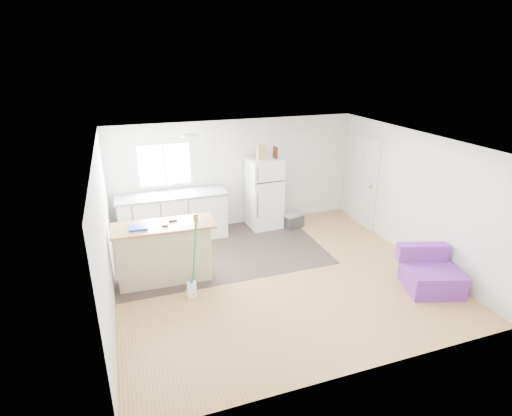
{
  "coord_description": "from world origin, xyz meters",
  "views": [
    {
      "loc": [
        -2.39,
        -5.76,
        3.69
      ],
      "look_at": [
        -0.15,
        0.7,
        1.05
      ],
      "focal_mm": 28.0,
      "sensor_mm": 36.0,
      "label": 1
    }
  ],
  "objects_px": {
    "cleaner_jug": "(192,290)",
    "red_cup": "(196,217)",
    "cooler": "(293,220)",
    "bottle_left": "(276,153)",
    "cardboard_box": "(262,153)",
    "kitchen_cabinets": "(173,216)",
    "bottle_right": "(274,152)",
    "purple_seat": "(430,274)",
    "peninsula": "(164,252)",
    "refrigerator": "(264,193)",
    "blue_tray": "(138,228)",
    "mop": "(191,283)"
  },
  "relations": [
    {
      "from": "cleaner_jug",
      "to": "red_cup",
      "type": "bearing_deg",
      "value": 74.59
    },
    {
      "from": "cooler",
      "to": "bottle_left",
      "type": "relative_size",
      "value": 2.08
    },
    {
      "from": "cleaner_jug",
      "to": "bottle_left",
      "type": "bearing_deg",
      "value": 48.11
    },
    {
      "from": "red_cup",
      "to": "cardboard_box",
      "type": "xyz_separation_m",
      "value": [
        1.76,
        1.57,
        0.64
      ]
    },
    {
      "from": "bottle_left",
      "to": "red_cup",
      "type": "bearing_deg",
      "value": -143.56
    },
    {
      "from": "kitchen_cabinets",
      "to": "bottle_right",
      "type": "height_order",
      "value": "bottle_right"
    },
    {
      "from": "cooler",
      "to": "purple_seat",
      "type": "height_order",
      "value": "purple_seat"
    },
    {
      "from": "peninsula",
      "to": "red_cup",
      "type": "xyz_separation_m",
      "value": [
        0.58,
        0.0,
        0.57
      ]
    },
    {
      "from": "refrigerator",
      "to": "blue_tray",
      "type": "bearing_deg",
      "value": -151.85
    },
    {
      "from": "cardboard_box",
      "to": "red_cup",
      "type": "bearing_deg",
      "value": -138.2
    },
    {
      "from": "cooler",
      "to": "mop",
      "type": "xyz_separation_m",
      "value": [
        -2.7,
        -2.0,
        0.06
      ]
    },
    {
      "from": "blue_tray",
      "to": "bottle_left",
      "type": "distance_m",
      "value": 3.49
    },
    {
      "from": "cooler",
      "to": "red_cup",
      "type": "distance_m",
      "value": 2.96
    },
    {
      "from": "bottle_left",
      "to": "refrigerator",
      "type": "bearing_deg",
      "value": 156.3
    },
    {
      "from": "cleaner_jug",
      "to": "cardboard_box",
      "type": "distance_m",
      "value": 3.43
    },
    {
      "from": "cooler",
      "to": "bottle_left",
      "type": "xyz_separation_m",
      "value": [
        -0.37,
        0.17,
        1.54
      ]
    },
    {
      "from": "bottle_right",
      "to": "peninsula",
      "type": "bearing_deg",
      "value": -148.13
    },
    {
      "from": "cooler",
      "to": "bottle_left",
      "type": "bearing_deg",
      "value": 137.93
    },
    {
      "from": "kitchen_cabinets",
      "to": "purple_seat",
      "type": "height_order",
      "value": "kitchen_cabinets"
    },
    {
      "from": "cleaner_jug",
      "to": "bottle_right",
      "type": "height_order",
      "value": "bottle_right"
    },
    {
      "from": "blue_tray",
      "to": "bottle_left",
      "type": "xyz_separation_m",
      "value": [
        3.04,
        1.58,
        0.65
      ]
    },
    {
      "from": "kitchen_cabinets",
      "to": "blue_tray",
      "type": "height_order",
      "value": "kitchen_cabinets"
    },
    {
      "from": "cooler",
      "to": "bottle_right",
      "type": "bearing_deg",
      "value": 125.12
    },
    {
      "from": "blue_tray",
      "to": "mop",
      "type": "bearing_deg",
      "value": -39.83
    },
    {
      "from": "peninsula",
      "to": "refrigerator",
      "type": "bearing_deg",
      "value": 36.05
    },
    {
      "from": "cleaner_jug",
      "to": "red_cup",
      "type": "height_order",
      "value": "red_cup"
    },
    {
      "from": "red_cup",
      "to": "peninsula",
      "type": "bearing_deg",
      "value": -179.9
    },
    {
      "from": "red_cup",
      "to": "bottle_right",
      "type": "bearing_deg",
      "value": 38.43
    },
    {
      "from": "cleaner_jug",
      "to": "cardboard_box",
      "type": "xyz_separation_m",
      "value": [
        2.01,
        2.27,
        1.6
      ]
    },
    {
      "from": "kitchen_cabinets",
      "to": "mop",
      "type": "distance_m",
      "value": 2.29
    },
    {
      "from": "purple_seat",
      "to": "mop",
      "type": "xyz_separation_m",
      "value": [
        -3.83,
        1.09,
        -0.02
      ]
    },
    {
      "from": "kitchen_cabinets",
      "to": "bottle_right",
      "type": "xyz_separation_m",
      "value": [
        2.27,
        0.02,
        1.2
      ]
    },
    {
      "from": "cleaner_jug",
      "to": "red_cup",
      "type": "xyz_separation_m",
      "value": [
        0.25,
        0.7,
        0.96
      ]
    },
    {
      "from": "refrigerator",
      "to": "cooler",
      "type": "relative_size",
      "value": 3.06
    },
    {
      "from": "purple_seat",
      "to": "mop",
      "type": "distance_m",
      "value": 3.98
    },
    {
      "from": "bottle_left",
      "to": "cleaner_jug",
      "type": "bearing_deg",
      "value": -136.19
    },
    {
      "from": "peninsula",
      "to": "cooler",
      "type": "bearing_deg",
      "value": 26.26
    },
    {
      "from": "cleaner_jug",
      "to": "mop",
      "type": "bearing_deg",
      "value": 89.6
    },
    {
      "from": "refrigerator",
      "to": "bottle_left",
      "type": "relative_size",
      "value": 6.35
    },
    {
      "from": "kitchen_cabinets",
      "to": "purple_seat",
      "type": "distance_m",
      "value": 5.05
    },
    {
      "from": "bottle_left",
      "to": "kitchen_cabinets",
      "type": "bearing_deg",
      "value": 177.51
    },
    {
      "from": "refrigerator",
      "to": "cardboard_box",
      "type": "distance_m",
      "value": 0.95
    },
    {
      "from": "peninsula",
      "to": "purple_seat",
      "type": "distance_m",
      "value": 4.51
    },
    {
      "from": "kitchen_cabinets",
      "to": "bottle_right",
      "type": "distance_m",
      "value": 2.57
    },
    {
      "from": "cleaner_jug",
      "to": "mop",
      "type": "distance_m",
      "value": 0.11
    },
    {
      "from": "mop",
      "to": "cardboard_box",
      "type": "bearing_deg",
      "value": 37.44
    },
    {
      "from": "bottle_left",
      "to": "purple_seat",
      "type": "bearing_deg",
      "value": -65.31
    },
    {
      "from": "peninsula",
      "to": "cooler",
      "type": "height_order",
      "value": "peninsula"
    },
    {
      "from": "cleaner_jug",
      "to": "bottle_left",
      "type": "relative_size",
      "value": 1.29
    },
    {
      "from": "purple_seat",
      "to": "bottle_right",
      "type": "height_order",
      "value": "bottle_right"
    }
  ]
}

